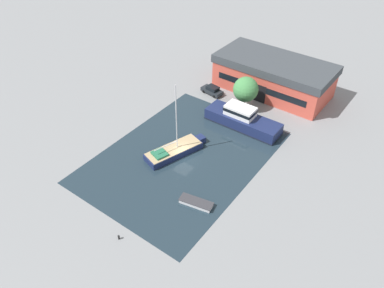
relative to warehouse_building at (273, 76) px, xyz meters
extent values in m
plane|color=gray|center=(-1.84, -25.53, -3.19)|extent=(440.00, 440.00, 0.00)
cube|color=#1E2D38|center=(-1.84, -25.53, -3.19)|extent=(21.60, 29.81, 0.01)
cube|color=#C64C3D|center=(0.00, 0.01, -0.77)|extent=(20.95, 10.35, 4.84)
cube|color=#383D42|center=(0.00, 0.01, 2.39)|extent=(21.58, 10.66, 1.48)
cube|color=black|center=(-0.08, -5.03, -1.50)|extent=(2.40, 0.10, 3.39)
cube|color=black|center=(-0.08, -5.02, -0.53)|extent=(17.68, 0.31, 1.21)
cylinder|color=brown|center=(-1.07, -8.68, -2.03)|extent=(0.32, 0.32, 2.32)
sphere|color=#428447|center=(-1.07, -8.68, 0.77)|extent=(4.39, 4.39, 4.39)
cube|color=#1E2328|center=(-8.53, -7.78, -2.56)|extent=(4.41, 2.36, 0.71)
cube|color=black|center=(-8.36, -7.80, -1.89)|extent=(2.38, 1.88, 0.63)
cube|color=black|center=(-9.45, -7.65, -1.92)|extent=(0.23, 1.45, 0.50)
cylinder|color=black|center=(-9.93, -8.41, -2.89)|extent=(0.62, 0.28, 0.60)
cylinder|color=black|center=(-9.71, -6.80, -2.89)|extent=(0.62, 0.28, 0.60)
cylinder|color=black|center=(-7.35, -8.75, -2.89)|extent=(0.62, 0.28, 0.60)
cylinder|color=black|center=(-7.13, -7.15, -2.89)|extent=(0.62, 0.28, 0.60)
cube|color=#19234C|center=(-3.41, -25.88, -2.67)|extent=(5.64, 9.44, 1.03)
cube|color=#19234C|center=(-1.84, -21.05, -2.67)|extent=(1.66, 1.56, 1.03)
cube|color=tan|center=(-3.41, -25.88, -2.12)|extent=(5.41, 9.06, 0.08)
cylinder|color=silver|center=(-3.20, -25.24, 3.25)|extent=(0.16, 0.16, 10.66)
cylinder|color=silver|center=(-3.82, -27.15, -0.98)|extent=(1.36, 3.86, 0.12)
cube|color=#236647|center=(-4.17, -28.21, -1.93)|extent=(2.62, 2.52, 0.30)
cube|color=#19234C|center=(1.39, -13.42, -2.21)|extent=(12.86, 3.87, 1.96)
cube|color=black|center=(1.39, -13.42, -3.05)|extent=(12.99, 3.94, 0.18)
cube|color=white|center=(0.75, -13.42, -0.40)|extent=(4.89, 2.77, 1.66)
cube|color=black|center=(0.75, -13.42, -0.23)|extent=(4.99, 2.85, 0.53)
cube|color=silver|center=(5.31, -32.18, -2.94)|extent=(4.54, 2.27, 0.49)
cube|color=#333338|center=(5.31, -32.18, -2.65)|extent=(4.73, 2.39, 0.08)
cylinder|color=black|center=(1.08, -42.12, -2.96)|extent=(0.23, 0.23, 0.46)
sphere|color=black|center=(1.08, -42.12, -2.66)|extent=(0.25, 0.25, 0.25)
camera|label=1|loc=(24.54, -59.41, 33.71)|focal=35.00mm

